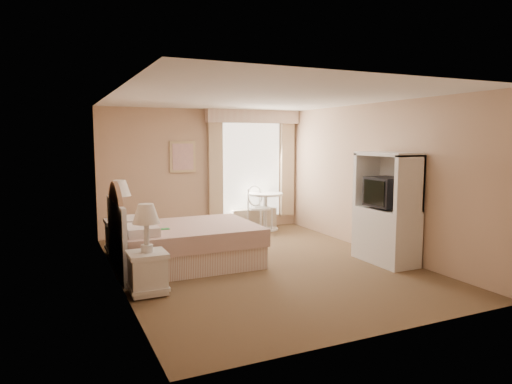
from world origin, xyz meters
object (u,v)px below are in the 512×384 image
round_table (265,205)px  cafe_chair (258,205)px  bed (180,243)px  nightstand_far (121,227)px  nightstand_near (147,261)px  armoire (386,217)px

round_table → cafe_chair: (-0.19, -0.04, 0.03)m
bed → cafe_chair: size_ratio=2.21×
bed → nightstand_far: 1.29m
nightstand_far → nightstand_near: bearing=-90.0°
nightstand_near → cafe_chair: 4.14m
armoire → round_table: bearing=101.0°
nightstand_far → round_table: 3.17m
round_table → armoire: size_ratio=0.46×
round_table → armoire: armoire is taller
bed → nightstand_far: bed is taller
bed → armoire: bearing=-21.6°
bed → armoire: (2.94, -1.16, 0.37)m
bed → armoire: armoire is taller
nightstand_near → bed: bearing=57.2°
round_table → cafe_chair: 0.19m
nightstand_near → armoire: 3.66m
nightstand_near → armoire: bearing=-0.8°
round_table → armoire: (0.59, -3.06, 0.19)m
round_table → cafe_chair: cafe_chair is taller
bed → cafe_chair: (2.15, 1.87, 0.21)m
nightstand_near → round_table: 4.29m
cafe_chair → round_table: bearing=-12.5°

